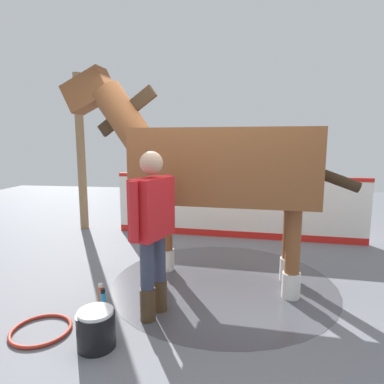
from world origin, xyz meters
name	(u,v)px	position (x,y,z in m)	size (l,w,h in m)	color
ground_plane	(207,289)	(0.00, 0.00, -0.01)	(16.00, 16.00, 0.02)	slate
wet_patch	(223,282)	(-0.18, -0.21, 0.00)	(2.70, 2.70, 0.00)	#4C4C54
barrier_wall	(236,209)	(-0.32, -2.13, 0.52)	(4.39, 0.42, 1.12)	white
roof_post_near	(81,153)	(2.66, -2.36, 1.48)	(0.16, 0.16, 2.97)	olive
horse	(213,167)	(-0.04, -0.22, 1.42)	(3.49, 0.99, 2.60)	brown
handler	(153,224)	(0.47, 0.65, 0.93)	(0.36, 0.63, 1.62)	#47331E
wash_bucket	(96,329)	(0.82, 1.21, 0.16)	(0.32, 0.32, 0.33)	black
bottle_shampoo	(103,301)	(1.00, 0.64, 0.11)	(0.06, 0.06, 0.24)	#3399CC
bottle_spray	(101,293)	(1.11, 0.45, 0.09)	(0.07, 0.07, 0.20)	#CC5933
hose_coil	(41,330)	(1.41, 1.08, 0.02)	(0.54, 0.54, 0.03)	#B72D1E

